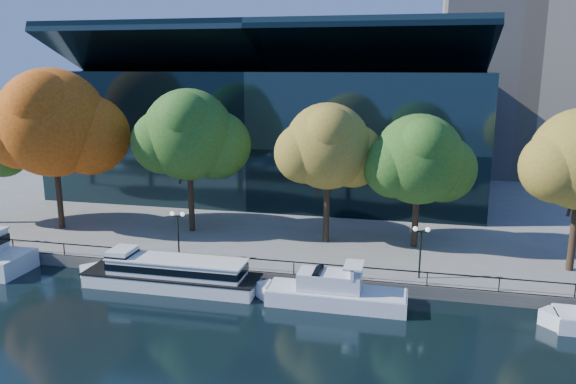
% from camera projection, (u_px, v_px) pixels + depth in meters
% --- Properties ---
extents(ground, '(160.00, 160.00, 0.00)m').
position_uv_depth(ground, '(219.00, 296.00, 41.59)').
color(ground, black).
rests_on(ground, ground).
extents(promenade, '(90.00, 67.08, 1.00)m').
position_uv_depth(promenade, '(310.00, 187.00, 76.03)').
color(promenade, slate).
rests_on(promenade, ground).
extents(railing, '(88.20, 0.08, 0.99)m').
position_uv_depth(railing, '(232.00, 257.00, 44.24)').
color(railing, black).
rests_on(railing, promenade).
extents(convention_building, '(50.00, 24.57, 21.43)m').
position_uv_depth(convention_building, '(273.00, 131.00, 70.75)').
color(convention_building, black).
rests_on(convention_building, ground).
extents(tour_boat, '(14.96, 3.34, 2.84)m').
position_uv_depth(tour_boat, '(167.00, 272.00, 43.07)').
color(tour_boat, white).
rests_on(tour_boat, ground).
extents(cruiser_near, '(10.99, 2.83, 3.19)m').
position_uv_depth(cruiser_near, '(330.00, 292.00, 39.95)').
color(cruiser_near, white).
rests_on(cruiser_near, ground).
extents(tree_1, '(12.87, 10.56, 15.53)m').
position_uv_depth(tree_1, '(54.00, 125.00, 53.12)').
color(tree_1, black).
rests_on(tree_1, promenade).
extents(tree_2, '(10.72, 8.79, 13.65)m').
position_uv_depth(tree_2, '(190.00, 137.00, 52.40)').
color(tree_2, black).
rests_on(tree_2, promenade).
extents(tree_3, '(9.52, 7.80, 12.59)m').
position_uv_depth(tree_3, '(329.00, 148.00, 49.11)').
color(tree_3, black).
rests_on(tree_3, promenade).
extents(tree_4, '(9.72, 7.97, 11.74)m').
position_uv_depth(tree_4, '(420.00, 161.00, 47.99)').
color(tree_4, black).
rests_on(tree_4, promenade).
extents(lamp_1, '(1.26, 0.36, 4.03)m').
position_uv_depth(lamp_1, '(178.00, 224.00, 46.07)').
color(lamp_1, black).
rests_on(lamp_1, promenade).
extents(lamp_2, '(1.26, 0.36, 4.03)m').
position_uv_depth(lamp_2, '(421.00, 240.00, 41.82)').
color(lamp_2, black).
rests_on(lamp_2, promenade).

